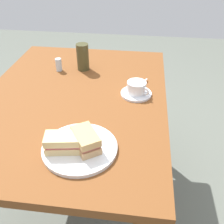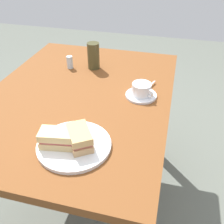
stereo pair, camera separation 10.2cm
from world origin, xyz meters
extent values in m
plane|color=#5A5F56|center=(0.00, 0.00, 0.00)|extent=(6.00, 6.00, 0.00)
cube|color=brown|center=(0.00, 0.00, 0.71)|extent=(1.13, 0.84, 0.04)
cylinder|color=brown|center=(0.49, -0.34, 0.35)|extent=(0.07, 0.07, 0.69)
cylinder|color=brown|center=(0.49, 0.34, 0.35)|extent=(0.07, 0.07, 0.69)
cylinder|color=white|center=(-0.33, -0.11, 0.74)|extent=(0.26, 0.26, 0.01)
cube|color=tan|center=(-0.33, -0.13, 0.76)|extent=(0.13, 0.12, 0.03)
cube|color=#AB574C|center=(-0.33, -0.13, 0.78)|extent=(0.12, 0.11, 0.01)
cube|color=tan|center=(-0.33, -0.13, 0.79)|extent=(0.13, 0.12, 0.03)
cube|color=#DDBC7B|center=(-0.35, -0.06, 0.76)|extent=(0.09, 0.14, 0.03)
cube|color=#BB5154|center=(-0.35, -0.06, 0.77)|extent=(0.08, 0.12, 0.01)
cube|color=#E1C37E|center=(-0.35, -0.06, 0.79)|extent=(0.09, 0.14, 0.03)
cylinder|color=white|center=(0.05, -0.28, 0.74)|extent=(0.14, 0.14, 0.01)
cylinder|color=white|center=(0.05, -0.28, 0.77)|extent=(0.09, 0.09, 0.05)
cylinder|color=#AB7C47|center=(0.05, -0.28, 0.79)|extent=(0.08, 0.08, 0.01)
torus|color=white|center=(0.02, -0.32, 0.77)|extent=(0.03, 0.04, 0.04)
cube|color=silver|center=(0.15, -0.32, 0.74)|extent=(0.07, 0.03, 0.00)
ellipsoid|color=silver|center=(0.11, -0.30, 0.74)|extent=(0.03, 0.03, 0.01)
cylinder|color=silver|center=(0.24, 0.14, 0.76)|extent=(0.03, 0.03, 0.07)
cylinder|color=#403D22|center=(0.28, 0.01, 0.80)|extent=(0.06, 0.06, 0.14)
camera|label=1|loc=(-0.96, -0.30, 1.35)|focal=41.44mm
camera|label=2|loc=(-0.95, -0.40, 1.35)|focal=41.44mm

